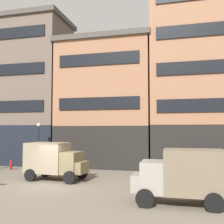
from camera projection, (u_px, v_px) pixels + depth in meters
ground_plane at (48, 186)px, 17.17m from camera, size 120.00×120.00×0.00m
building_far_left at (24, 91)px, 29.36m from camera, size 9.85×6.00×15.44m
building_center_left at (106, 102)px, 26.99m from camera, size 9.46×6.00×12.43m
building_center_right at (192, 75)px, 25.11m from camera, size 7.76×6.00×17.04m
delivery_truck_near at (182, 174)px, 12.98m from camera, size 4.38×2.18×2.62m
delivery_truck_far at (55, 160)px, 19.17m from camera, size 4.47×2.42×2.62m
sedan_dark at (208, 167)px, 19.12m from camera, size 3.73×1.91×1.83m
streetlamp_curbside at (38, 140)px, 23.71m from camera, size 0.32×0.32×4.12m
fire_hydrant_curbside at (11, 165)px, 24.00m from camera, size 0.24×0.24×0.83m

